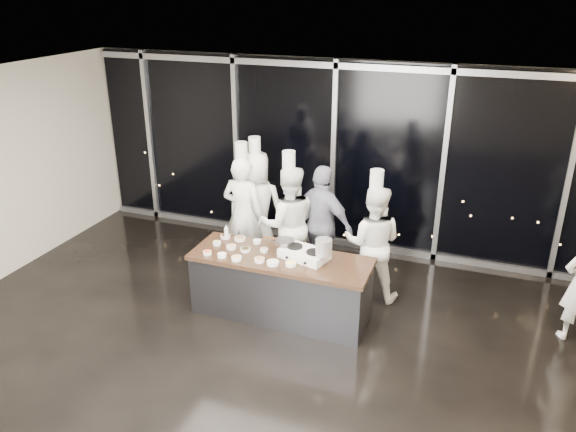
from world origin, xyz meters
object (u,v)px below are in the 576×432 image
(stove, at_px, (304,254))
(chef_far_left, at_px, (243,213))
(chef_center, at_px, (289,224))
(frying_pan, at_px, (284,241))
(stock_pot, at_px, (324,247))
(demo_counter, at_px, (281,286))
(guest, at_px, (322,224))
(chef_right, at_px, (373,242))
(chef_left, at_px, (256,208))

(stove, distance_m, chef_far_left, 1.70)
(chef_far_left, bearing_deg, chef_center, 178.40)
(frying_pan, relative_size, stock_pot, 2.24)
(frying_pan, distance_m, stock_pot, 0.63)
(demo_counter, bearing_deg, guest, 79.69)
(frying_pan, height_order, chef_right, chef_right)
(stove, bearing_deg, chef_left, 148.66)
(demo_counter, height_order, frying_pan, frying_pan)
(demo_counter, relative_size, stock_pot, 11.51)
(stock_pot, relative_size, chef_center, 0.10)
(chef_far_left, bearing_deg, stock_pot, 149.92)
(stove, distance_m, stock_pot, 0.35)
(chef_far_left, bearing_deg, stove, 146.62)
(chef_left, relative_size, chef_center, 1.03)
(guest, bearing_deg, chef_far_left, 24.41)
(guest, bearing_deg, stove, 114.78)
(frying_pan, distance_m, chef_left, 1.56)
(demo_counter, relative_size, stove, 3.50)
(frying_pan, xyz_separation_m, chef_center, (-0.25, 0.86, -0.14))
(demo_counter, xyz_separation_m, frying_pan, (-0.01, 0.17, 0.61))
(chef_center, height_order, chef_right, chef_center)
(stove, relative_size, guest, 0.38)
(chef_far_left, xyz_separation_m, chef_left, (0.09, 0.29, 0.00))
(demo_counter, relative_size, frying_pan, 5.14)
(stove, bearing_deg, guest, 109.26)
(frying_pan, bearing_deg, demo_counter, -71.55)
(stock_pot, xyz_separation_m, chef_left, (-1.56, 1.39, -0.19))
(demo_counter, relative_size, chef_far_left, 1.17)
(stock_pot, height_order, chef_center, chef_center)
(chef_right, bearing_deg, demo_counter, 36.12)
(chef_right, bearing_deg, chef_center, -9.59)
(chef_center, bearing_deg, stove, 96.97)
(guest, distance_m, chef_right, 0.88)
(stove, xyz_separation_m, stock_pot, (0.29, -0.07, 0.18))
(guest, relative_size, chef_right, 0.94)
(stove, relative_size, chef_far_left, 0.33)
(frying_pan, relative_size, chef_far_left, 0.23)
(chef_far_left, relative_size, chef_left, 0.99)
(demo_counter, xyz_separation_m, stock_pot, (0.60, 0.01, 0.69))
(chef_far_left, height_order, guest, chef_far_left)
(chef_left, distance_m, guest, 1.20)
(chef_far_left, height_order, chef_right, chef_far_left)
(demo_counter, bearing_deg, chef_far_left, 133.75)
(chef_center, bearing_deg, chef_right, 151.57)
(chef_far_left, bearing_deg, chef_left, -103.67)
(frying_pan, bearing_deg, stove, -0.42)
(guest, height_order, chef_right, chef_right)
(stove, bearing_deg, chef_right, 63.25)
(guest, xyz_separation_m, chef_right, (0.84, -0.26, -0.05))
(chef_far_left, bearing_deg, demo_counter, 137.21)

